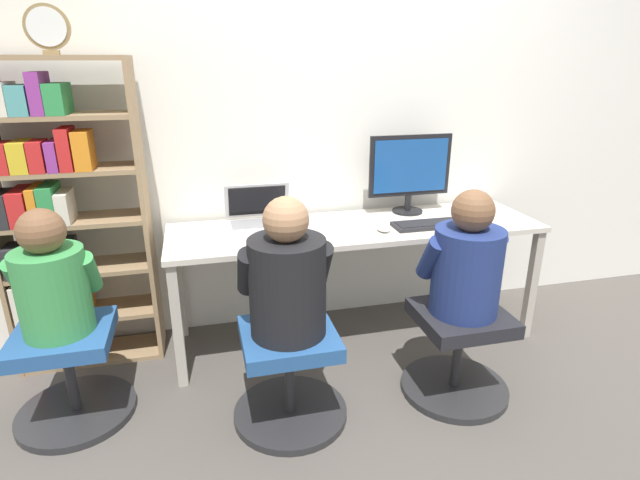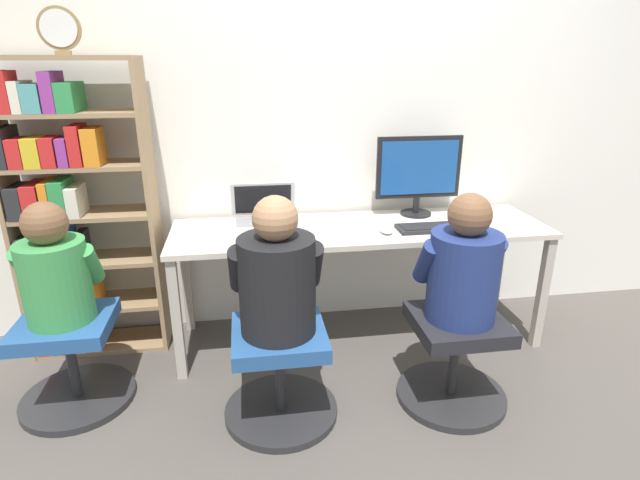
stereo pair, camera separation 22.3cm
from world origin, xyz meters
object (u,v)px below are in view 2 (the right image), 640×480
office_chair_side (72,360)px  person_near_shelf (54,271)px  person_at_monitor (464,267)px  laptop (264,215)px  office_chair_left (455,358)px  office_chair_right (280,372)px  keyboard (437,227)px  desk_clock (59,29)px  person_at_laptop (277,277)px  desktop_monitor (419,173)px  bookshelf (67,218)px

office_chair_side → person_near_shelf: size_ratio=0.94×
person_at_monitor → office_chair_side: bearing=171.9°
laptop → person_at_monitor: size_ratio=0.62×
office_chair_left → office_chair_right: (-0.86, 0.01, 0.00)m
keyboard → person_near_shelf: bearing=-172.1°
desk_clock → person_at_laptop: bearing=-36.8°
person_at_laptop → desktop_monitor: bearing=41.8°
person_at_laptop → person_near_shelf: size_ratio=1.09×
laptop → office_chair_side: 1.24m
desktop_monitor → laptop: 0.95m
keyboard → person_at_laptop: 1.07m
laptop → office_chair_left: size_ratio=0.69×
person_at_monitor → bookshelf: (-1.94, 0.78, 0.09)m
office_chair_left → office_chair_right: size_ratio=1.00×
office_chair_side → bookshelf: bearing=99.0°
person_near_shelf → person_at_monitor: bearing=-8.3°
desktop_monitor → office_chair_left: 1.12m
office_chair_left → person_near_shelf: size_ratio=0.94×
keyboard → office_chair_left: (-0.08, -0.54, -0.49)m
office_chair_left → desk_clock: (-1.80, 0.72, 1.52)m
desktop_monitor → person_at_monitor: desktop_monitor is taller
person_at_laptop → office_chair_side: bearing=165.8°
office_chair_left → office_chair_side: same height
desk_clock → office_chair_right: bearing=-37.0°
desktop_monitor → keyboard: (0.02, -0.29, -0.25)m
keyboard → person_at_monitor: 0.54m
keyboard → person_near_shelf: (-1.94, -0.27, -0.02)m
person_at_laptop → person_near_shelf: (-1.00, 0.26, -0.02)m
desk_clock → office_chair_side: (-0.06, -0.45, -1.52)m
office_chair_right → desk_clock: bearing=143.0°
laptop → keyboard: size_ratio=0.84×
desktop_monitor → laptop: bearing=-178.7°
laptop → keyboard: 0.99m
office_chair_side → person_near_shelf: bearing=90.0°
office_chair_right → desktop_monitor: bearing=42.0°
laptop → desktop_monitor: bearing=1.3°
office_chair_left → desk_clock: 2.46m
desktop_monitor → desk_clock: 2.02m
desktop_monitor → office_chair_side: size_ratio=0.96×
desktop_monitor → office_chair_right: size_ratio=0.96×
bookshelf → office_chair_side: size_ratio=3.02×
laptop → office_chair_left: (0.87, -0.81, -0.53)m
desktop_monitor → person_at_monitor: bearing=-93.9°
keyboard → person_near_shelf: person_near_shelf is taller
office_chair_right → office_chair_side: 1.03m
office_chair_right → person_near_shelf: 1.14m
laptop → bookshelf: 1.07m
desktop_monitor → office_chair_side: desktop_monitor is taller
office_chair_left → bookshelf: (-1.94, 0.79, 0.57)m
desktop_monitor → keyboard: bearing=-85.7°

